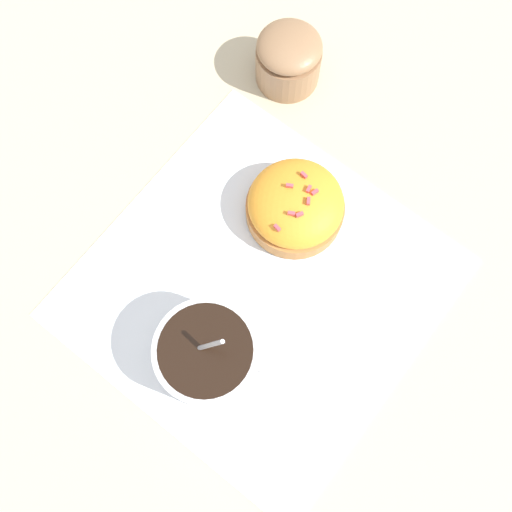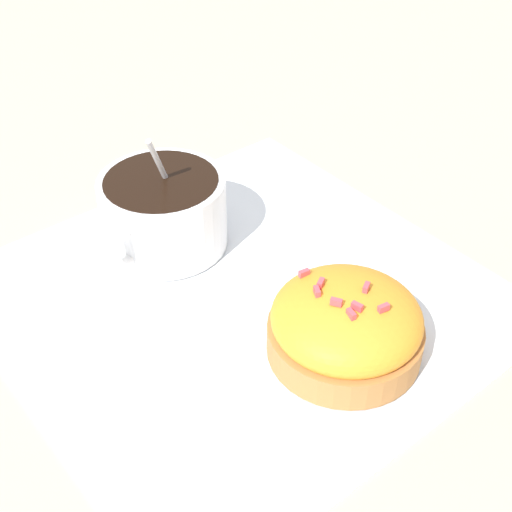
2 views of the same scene
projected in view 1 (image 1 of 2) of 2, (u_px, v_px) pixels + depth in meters
The scene contains 5 objects.
ground_plane at pixel (259, 288), 0.59m from camera, with size 3.00×3.00×0.00m, color #C6B793.
paper_napkin at pixel (259, 287), 0.59m from camera, with size 0.34×0.34×0.00m.
coffee_cup at pixel (205, 352), 0.54m from camera, with size 0.09×0.11×0.10m.
frosted_pastry at pixel (295, 206), 0.59m from camera, with size 0.10×0.10×0.05m.
sugar_bowl at pixel (288, 58), 0.63m from camera, with size 0.07×0.07×0.06m.
Camera 1 is at (-0.12, -0.08, 0.57)m, focal length 42.00 mm.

